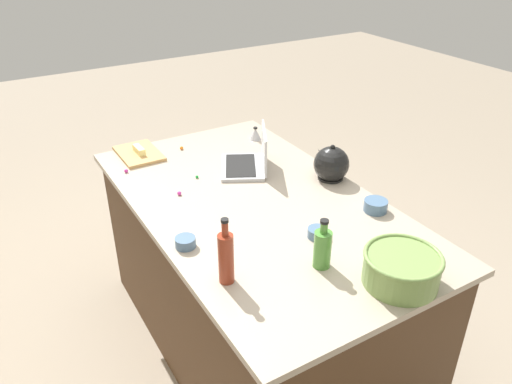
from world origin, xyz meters
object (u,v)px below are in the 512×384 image
(butter_stick_left, at_px, (139,150))
(ramekin_wide, at_px, (185,242))
(laptop, at_px, (250,161))
(bottle_olive, at_px, (322,248))
(mixing_bowl_large, at_px, (402,268))
(cutting_board, at_px, (139,153))
(ramekin_small, at_px, (376,206))
(bottle_soy, at_px, (226,257))
(kitchen_timer, at_px, (255,134))
(kettle, at_px, (331,164))
(ramekin_medium, at_px, (317,233))

(butter_stick_left, distance_m, ramekin_wide, 0.94)
(laptop, relative_size, ramekin_wide, 4.45)
(bottle_olive, bearing_deg, mixing_bowl_large, -140.88)
(cutting_board, bearing_deg, mixing_bowl_large, -163.88)
(mixing_bowl_large, distance_m, butter_stick_left, 1.61)
(cutting_board, xyz_separation_m, ramekin_small, (-1.13, -0.72, 0.02))
(mixing_bowl_large, bearing_deg, cutting_board, 16.12)
(bottle_soy, distance_m, kitchen_timer, 1.32)
(kitchen_timer, bearing_deg, ramekin_small, -177.18)
(ramekin_wide, bearing_deg, kitchen_timer, -45.20)
(kettle, height_order, butter_stick_left, kettle)
(kitchen_timer, bearing_deg, laptop, 144.83)
(bottle_olive, height_order, ramekin_medium, bottle_olive)
(ramekin_wide, bearing_deg, laptop, -50.40)
(ramekin_wide, bearing_deg, mixing_bowl_large, -136.36)
(bottle_olive, bearing_deg, cutting_board, 11.25)
(butter_stick_left, bearing_deg, ramekin_small, -147.14)
(bottle_soy, xyz_separation_m, ramekin_medium, (0.06, -0.46, -0.09))
(kettle, bearing_deg, ramekin_medium, 136.19)
(laptop, distance_m, ramekin_wide, 0.75)
(ramekin_small, height_order, ramekin_medium, ramekin_small)
(mixing_bowl_large, xyz_separation_m, cutting_board, (1.55, 0.45, -0.06))
(bottle_olive, relative_size, bottle_soy, 0.77)
(bottle_olive, distance_m, kitchen_timer, 1.25)
(bottle_olive, relative_size, cutting_board, 0.68)
(kettle, relative_size, ramekin_wide, 2.51)
(mixing_bowl_large, height_order, butter_stick_left, mixing_bowl_large)
(ramekin_wide, relative_size, kitchen_timer, 1.10)
(kitchen_timer, bearing_deg, bottle_soy, 144.67)
(mixing_bowl_large, bearing_deg, laptop, 0.09)
(bottle_olive, bearing_deg, kitchen_timer, -19.08)
(kettle, bearing_deg, butter_stick_left, 44.43)
(laptop, relative_size, bottle_soy, 1.40)
(mixing_bowl_large, distance_m, cutting_board, 1.62)
(ramekin_wide, bearing_deg, ramekin_small, -102.15)
(mixing_bowl_large, distance_m, kettle, 0.84)
(laptop, height_order, cutting_board, laptop)
(bottle_soy, distance_m, butter_stick_left, 1.22)
(kettle, height_order, ramekin_small, kettle)
(cutting_board, bearing_deg, butter_stick_left, 180.00)
(kitchen_timer, bearing_deg, butter_stick_left, 78.87)
(laptop, xyz_separation_m, mixing_bowl_large, (-1.09, -0.00, 0.02))
(bottle_soy, height_order, ramekin_small, bottle_soy)
(laptop, distance_m, kitchen_timer, 0.39)
(butter_stick_left, bearing_deg, ramekin_medium, -162.30)
(mixing_bowl_large, bearing_deg, ramekin_medium, 11.73)
(laptop, xyz_separation_m, butter_stick_left, (0.45, 0.45, -0.01))
(ramekin_wide, xyz_separation_m, kitchen_timer, (0.80, -0.81, 0.01))
(kettle, xyz_separation_m, ramekin_small, (-0.36, 0.02, -0.05))
(ramekin_small, bearing_deg, bottle_olive, 113.47)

